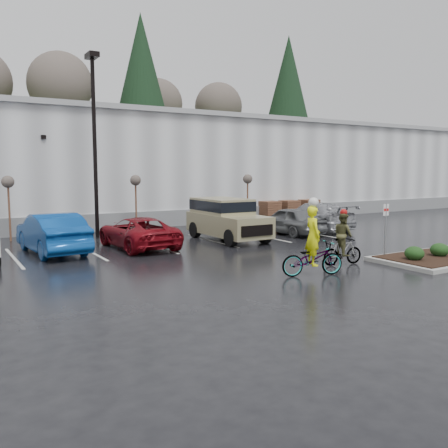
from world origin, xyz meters
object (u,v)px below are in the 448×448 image
pallet_stack_c (308,209)px  cyclist_olive (343,244)px  sapling_east (248,182)px  fire_lane_sign (385,224)px  sapling_mid (136,183)px  car_blue (52,233)px  pallet_stack_a (270,211)px  pallet_stack_b (289,210)px  suv_tan (228,220)px  lamppost (94,126)px  sapling_west (8,185)px  car_red (138,232)px  car_far_silver (315,216)px  cyclist_hivis (312,252)px  car_grey (289,220)px

pallet_stack_c → cyclist_olive: cyclist_olive is taller
sapling_east → fire_lane_sign: size_ratio=1.45×
sapling_mid → cyclist_olive: (3.17, -12.68, -1.96)m
pallet_stack_c → car_blue: size_ratio=0.26×
pallet_stack_a → pallet_stack_b: bearing=0.0°
suv_tan → lamppost: bearing=141.2°
sapling_west → suv_tan: size_ratio=0.63×
pallet_stack_c → fire_lane_sign: 16.07m
car_red → car_far_silver: car_far_silver is taller
lamppost → pallet_stack_a: size_ratio=6.83×
pallet_stack_b → cyclist_hivis: cyclist_hivis is taller
pallet_stack_b → car_red: car_red is taller
sapling_west → car_blue: sapling_west is taller
sapling_west → fire_lane_sign: size_ratio=1.45×
sapling_mid → cyclist_olive: bearing=-75.9°
pallet_stack_b → cyclist_hivis: size_ratio=0.52×
sapling_east → pallet_stack_a: size_ratio=2.37×
lamppost → pallet_stack_b: (14.20, 2.00, -5.01)m
car_grey → car_blue: bearing=-6.0°
sapling_west → cyclist_olive: size_ratio=1.55×
suv_tan → car_far_silver: size_ratio=0.92×
car_red → pallet_stack_b: bearing=-157.8°
sapling_mid → sapling_east: bearing=0.0°
lamppost → sapling_west: (-4.00, 1.00, -2.96)m
suv_tan → sapling_mid: bearing=118.0°
pallet_stack_a → car_grey: 6.90m
sapling_east → car_far_silver: bearing=-68.3°
car_red → pallet_stack_a: bearing=-154.8°
pallet_stack_c → cyclist_olive: 17.14m
sapling_mid → car_grey: sapling_mid is taller
lamppost → cyclist_hivis: (3.52, -12.46, -4.89)m
sapling_mid → car_grey: 8.73m
pallet_stack_a → car_red: (-11.88, -6.14, 0.02)m
pallet_stack_c → fire_lane_sign: (-8.20, -13.80, 0.73)m
sapling_mid → pallet_stack_c: (13.50, 1.00, -2.05)m
car_grey → car_far_silver: 2.56m
sapling_east → car_far_silver: 5.13m
sapling_east → pallet_stack_b: sapling_east is taller
car_red → cyclist_olive: size_ratio=2.41×
pallet_stack_b → sapling_east: bearing=-166.6°
lamppost → cyclist_hivis: size_ratio=3.56×
sapling_mid → fire_lane_sign: 13.92m
sapling_west → cyclist_hivis: sapling_west is taller
pallet_stack_b → car_red: bearing=-155.7°
car_blue → car_far_silver: size_ratio=0.93×
pallet_stack_b → fire_lane_sign: bearing=-114.9°
sapling_mid → fire_lane_sign: (5.30, -12.80, -1.32)m
lamppost → car_red: (0.62, -4.14, -4.99)m
car_red → car_grey: size_ratio=1.14×
lamppost → cyclist_olive: bearing=-64.1°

